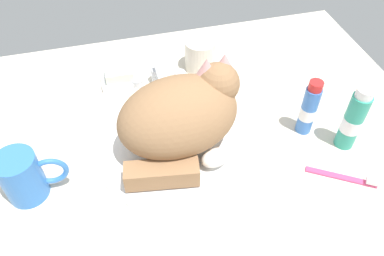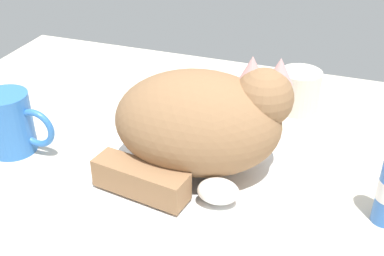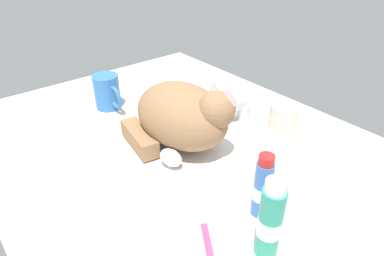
{
  "view_description": "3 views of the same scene",
  "coord_description": "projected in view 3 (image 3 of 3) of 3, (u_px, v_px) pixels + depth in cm",
  "views": [
    {
      "loc": [
        -10.44,
        -50.24,
        59.47
      ],
      "look_at": [
        2.66,
        -0.18,
        4.58
      ],
      "focal_mm": 35.69,
      "sensor_mm": 36.0,
      "label": 1
    },
    {
      "loc": [
        19.5,
        -57.34,
        43.83
      ],
      "look_at": [
        -0.64,
        -0.54,
        7.59
      ],
      "focal_mm": 46.55,
      "sensor_mm": 36.0,
      "label": 2
    },
    {
      "loc": [
        53.59,
        -40.49,
        45.91
      ],
      "look_at": [
        2.72,
        0.89,
        5.9
      ],
      "focal_mm": 31.43,
      "sensor_mm": 36.0,
      "label": 3
    }
  ],
  "objects": [
    {
      "name": "coffee_mug",
      "position": [
        108.0,
        92.0,
        0.96
      ],
      "size": [
        11.71,
        7.27,
        9.8
      ],
      "color": "#3372C6",
      "rests_on": "ground_plane"
    },
    {
      "name": "faucet",
      "position": [
        241.0,
        111.0,
        0.91
      ],
      "size": [
        13.15,
        9.43,
        5.98
      ],
      "color": "silver",
      "rests_on": "ground_plane"
    },
    {
      "name": "cat",
      "position": [
        184.0,
        116.0,
        0.76
      ],
      "size": [
        26.44,
        21.83,
        16.85
      ],
      "color": "#936B47",
      "rests_on": "sink_basin"
    },
    {
      "name": "mouthwash_bottle",
      "position": [
        270.0,
        221.0,
        0.52
      ],
      "size": [
        3.87,
        3.87,
        14.75
      ],
      "color": "teal",
      "rests_on": "ground_plane"
    },
    {
      "name": "sink_basin",
      "position": [
        182.0,
        144.0,
        0.81
      ],
      "size": [
        34.06,
        34.06,
        0.96
      ],
      "primitive_type": "cylinder",
      "color": "white",
      "rests_on": "ground_plane"
    },
    {
      "name": "toothpaste_bottle",
      "position": [
        263.0,
        188.0,
        0.59
      ],
      "size": [
        3.32,
        3.32,
        13.05
      ],
      "color": "#3870C6",
      "rests_on": "ground_plane"
    },
    {
      "name": "soap_dish",
      "position": [
        226.0,
        102.0,
        1.0
      ],
      "size": [
        9.0,
        6.4,
        1.2
      ],
      "primitive_type": "cube",
      "color": "white",
      "rests_on": "ground_plane"
    },
    {
      "name": "rinse_cup",
      "position": [
        283.0,
        118.0,
        0.85
      ],
      "size": [
        7.39,
        7.39,
        7.55
      ],
      "color": "silver",
      "rests_on": "ground_plane"
    },
    {
      "name": "soap_bar",
      "position": [
        226.0,
        97.0,
        0.99
      ],
      "size": [
        6.62,
        5.16,
        2.5
      ],
      "primitive_type": "cube",
      "rotation": [
        0.0,
        0.0,
        -0.04
      ],
      "color": "silver",
      "rests_on": "soap_dish"
    },
    {
      "name": "ground_plane",
      "position": [
        182.0,
        151.0,
        0.82
      ],
      "size": [
        110.0,
        82.5,
        3.0
      ],
      "primitive_type": "cube",
      "color": "beige"
    }
  ]
}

